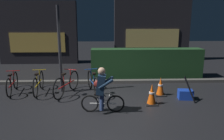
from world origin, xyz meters
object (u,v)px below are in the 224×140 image
Objects in this scene: street_post at (60,50)px; blue_crate at (185,94)px; traffic_cone_far at (160,87)px; traffic_cone_near at (152,95)px; closed_umbrella at (190,90)px; cyclist at (102,90)px; parked_bike_left_mid at (38,83)px; parked_bike_center_right at (93,83)px; parked_bike_leftmost at (12,83)px; parked_bike_center_left at (67,84)px.

street_post is 6.69× the size of blue_crate.
street_post is 3.60m from traffic_cone_far.
closed_umbrella is (1.20, 0.15, 0.09)m from traffic_cone_near.
street_post is at bearing 132.50° from cyclist.
parked_bike_left_mid is at bearing 24.56° from closed_umbrella.
parked_bike_leftmost is at bearing 72.30° from parked_bike_center_right.
parked_bike_leftmost is 5.06m from traffic_cone_far.
traffic_cone_far is at bearing 151.11° from blue_crate.
parked_bike_center_left is 3.82× the size of blue_crate.
parked_bike_left_mid is 3.74× the size of blue_crate.
traffic_cone_near is at bearing -24.14° from street_post.
cyclist is at bearing 50.14° from closed_umbrella.
parked_bike_left_mid is 4.99m from closed_umbrella.
traffic_cone_near is at bearing -137.51° from parked_bike_center_right.
parked_bike_leftmost is 2.50× the size of traffic_cone_near.
parked_bike_left_mid is 3.87m from traffic_cone_near.
cyclist reaches higher than parked_bike_leftmost.
parked_bike_left_mid reaches higher than traffic_cone_far.
cyclist reaches higher than traffic_cone_near.
parked_bike_center_left is 1.92m from cyclist.
parked_bike_left_mid is 1.03m from parked_bike_center_left.
parked_bike_leftmost is (-1.68, -0.05, -1.14)m from street_post.
parked_bike_center_right is 2.65× the size of traffic_cone_near.
closed_umbrella reaches higher than parked_bike_left_mid.
closed_umbrella is at bearing -83.69° from parked_bike_center_left.
parked_bike_center_left is at bearing 159.44° from traffic_cone_near.
parked_bike_left_mid is (-0.77, -0.08, -1.13)m from street_post.
parked_bike_center_left is at bearing 132.64° from cyclist.
cyclist reaches higher than parked_bike_center_left.
parked_bike_center_left is 2.85m from traffic_cone_near.
parked_bike_left_mid reaches higher than traffic_cone_near.
blue_crate is (3.84, -0.60, -0.22)m from parked_bike_center_left.
parked_bike_center_right is at bearing 171.44° from traffic_cone_far.
parked_bike_leftmost is 3.56× the size of blue_crate.
parked_bike_leftmost is at bearing 26.15° from closed_umbrella.
traffic_cone_near is 1.25m from blue_crate.
parked_bike_left_mid reaches higher than blue_crate.
traffic_cone_near is 1.43× the size of blue_crate.
closed_umbrella is (4.10, -1.15, -1.08)m from street_post.
parked_bike_leftmost reaches higher than blue_crate.
cyclist reaches higher than parked_bike_center_right.
street_post is 2.03m from parked_bike_leftmost.
parked_bike_center_left is 3.89m from blue_crate.
parked_bike_center_left is 2.70× the size of traffic_cone_far.
parked_bike_left_mid is 2.64× the size of traffic_cone_far.
parked_bike_left_mid is at bearing 96.67° from parked_bike_center_left.
closed_umbrella is (0.02, -0.25, 0.24)m from blue_crate.
traffic_cone_near is 0.74× the size of closed_umbrella.
traffic_cone_near is (4.58, -1.25, -0.03)m from parked_bike_leftmost.
parked_bike_center_right is at bearing 147.80° from traffic_cone_near.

